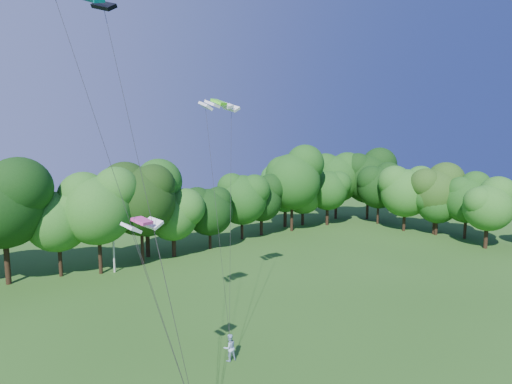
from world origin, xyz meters
TOP-DOWN VIEW (x-y plane):
  - utility_pole at (-1.82, 32.65)m, footprint 1.68×0.59m
  - kite_flyer_right at (-2.10, 10.19)m, footprint 0.95×0.79m
  - kite_green at (1.06, 15.98)m, footprint 3.14×1.57m
  - kite_pink at (-8.82, 7.38)m, footprint 2.01×1.37m
  - tree_back_center at (1.76, 33.52)m, footprint 8.70×8.70m
  - tree_back_east at (28.85, 38.61)m, footprint 8.35×8.35m
  - tree_flank_east at (43.11, 20.29)m, footprint 7.99×7.99m

SIDE VIEW (x-z plane):
  - kite_flyer_right at x=-2.10m, z-range 0.00..1.77m
  - utility_pole at x=-1.82m, z-range 0.11..8.80m
  - tree_flank_east at x=43.11m, z-range 1.45..13.07m
  - tree_back_east at x=28.85m, z-range 1.51..13.66m
  - tree_back_center at x=1.76m, z-range 1.58..14.24m
  - kite_pink at x=-8.82m, z-range 10.34..10.63m
  - kite_green at x=1.06m, z-range 16.81..17.40m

